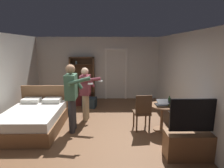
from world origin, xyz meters
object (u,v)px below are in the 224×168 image
at_px(bed, 35,118).
at_px(side_table, 162,113).
at_px(laptop, 162,103).
at_px(bottle_on_table, 169,102).
at_px(wooden_chair, 142,111).
at_px(person_striped_shirt, 86,90).
at_px(suitcase_small, 83,99).
at_px(tv_flatscreen, 196,141).
at_px(person_blue_shirt, 72,93).
at_px(suitcase_dark, 90,103).
at_px(bookshelf, 82,77).

relative_size(bed, side_table, 2.72).
xyz_separation_m(laptop, bottle_on_table, (0.17, -0.04, 0.06)).
xyz_separation_m(bottle_on_table, wooden_chair, (-0.67, 0.06, -0.27)).
bearing_deg(wooden_chair, laptop, -2.26).
xyz_separation_m(bottle_on_table, person_striped_shirt, (-2.23, 0.82, 0.10)).
xyz_separation_m(bed, side_table, (3.40, -0.12, 0.17)).
bearing_deg(bed, suitcase_small, 64.31).
height_order(laptop, wooden_chair, wooden_chair).
bearing_deg(bottle_on_table, tv_flatscreen, -80.81).
height_order(side_table, person_blue_shirt, person_blue_shirt).
distance_m(bed, wooden_chair, 2.89).
height_order(wooden_chair, person_striped_shirt, person_striped_shirt).
xyz_separation_m(bottle_on_table, suitcase_dark, (-2.27, 1.97, -0.63)).
xyz_separation_m(wooden_chair, suitcase_small, (-1.88, 2.21, -0.33)).
bearing_deg(laptop, side_table, 57.94).
height_order(bookshelf, side_table, bookshelf).
bearing_deg(side_table, suitcase_small, 137.78).
bearing_deg(side_table, tv_flatscreen, -75.22).
xyz_separation_m(person_blue_shirt, suitcase_small, (-0.05, 2.18, -0.82)).
bearing_deg(suitcase_small, side_table, -50.34).
relative_size(bottle_on_table, wooden_chair, 0.27).
bearing_deg(bed, bookshelf, 71.98).
distance_m(person_blue_shirt, person_striped_shirt, 0.79).
bearing_deg(bookshelf, bottle_on_table, -48.09).
distance_m(bed, side_table, 3.40).
relative_size(wooden_chair, person_blue_shirt, 0.56).
relative_size(bed, tv_flatscreen, 1.54).
distance_m(person_blue_shirt, suitcase_dark, 2.08).
distance_m(bottle_on_table, wooden_chair, 0.72).
height_order(person_blue_shirt, suitcase_small, person_blue_shirt).
xyz_separation_m(bed, bookshelf, (0.89, 2.75, 0.66)).
bearing_deg(wooden_chair, tv_flatscreen, -54.99).
relative_size(laptop, bottle_on_table, 1.30).
height_order(person_striped_shirt, suitcase_dark, person_striped_shirt).
height_order(tv_flatscreen, suitcase_dark, tv_flatscreen).
relative_size(bottle_on_table, suitcase_dark, 0.56).
height_order(person_blue_shirt, suitcase_dark, person_blue_shirt).
bearing_deg(wooden_chair, bottle_on_table, -4.86).
xyz_separation_m(person_striped_shirt, suitcase_dark, (-0.03, 1.15, -0.74)).
height_order(side_table, bottle_on_table, bottle_on_table).
xyz_separation_m(laptop, suitcase_small, (-2.38, 2.23, -0.53)).
height_order(bed, person_striped_shirt, person_striped_shirt).
xyz_separation_m(person_blue_shirt, suitcase_dark, (0.22, 1.89, -0.86)).
bearing_deg(suitcase_small, person_striped_shirt, -85.94).
distance_m(side_table, bottle_on_table, 0.37).
bearing_deg(side_table, suitcase_dark, 138.42).
height_order(side_table, suitcase_small, side_table).
distance_m(tv_flatscreen, bottle_on_table, 1.26).
relative_size(bed, suitcase_dark, 4.03).
bearing_deg(person_striped_shirt, side_table, -19.46).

